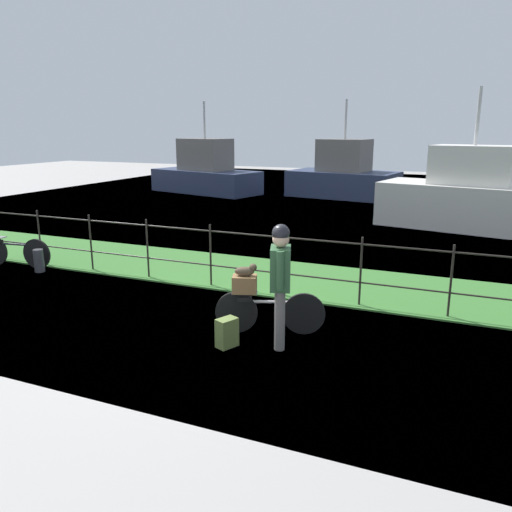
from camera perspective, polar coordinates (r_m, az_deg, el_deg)
name	(u,v)px	position (r m, az deg, el deg)	size (l,w,h in m)	color
ground_plane	(191,329)	(7.63, -7.30, -8.08)	(60.00, 60.00, 0.00)	#9E9993
grass_strip	(266,275)	(10.14, 1.12, -2.20)	(27.00, 2.40, 0.03)	#38702D
harbor_water	(365,207)	(19.44, 12.09, 5.39)	(30.00, 30.00, 0.00)	#60849E
iron_fence	(245,255)	(9.06, -1.26, 0.10)	(18.04, 0.04, 1.17)	#28231E
bicycle_main	(269,312)	(7.30, 1.42, -6.26)	(1.50, 0.56, 0.61)	black
wooden_crate	(245,284)	(7.19, -1.29, -3.16)	(0.34, 0.25, 0.24)	brown
terrier_dog	(246,270)	(7.13, -1.10, -1.64)	(0.32, 0.22, 0.18)	#4C3D2D
cyclist_person	(280,275)	(6.65, 2.75, -2.17)	(0.38, 0.52, 1.68)	slate
backpack_on_paving	(227,333)	(6.92, -3.28, -8.59)	(0.28, 0.18, 0.40)	olive
mooring_bollard	(39,261)	(11.30, -23.18, -0.48)	(0.20, 0.20, 0.47)	#38383D
bicycle_parked	(14,251)	(11.90, -25.49, 0.48)	(1.68, 0.31, 0.63)	black
moored_boat_near	(470,198)	(16.08, 22.86, 6.02)	(5.31, 2.99, 3.99)	silver
moored_boat_mid	(206,173)	(23.46, -5.68, 9.22)	(5.48, 3.27, 4.01)	#2D3856
moored_boat_far	(343,176)	(22.15, 9.78, 8.82)	(4.76, 2.97, 4.01)	#2D3856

